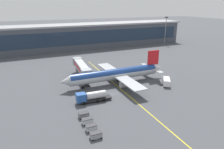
# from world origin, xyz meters

# --- Properties ---
(ground_plane) EXTENTS (700.00, 700.00, 0.00)m
(ground_plane) POSITION_xyz_m (0.00, 0.00, 0.00)
(ground_plane) COLOR #47494F
(apron_lead_in_line) EXTENTS (3.07, 79.96, 0.01)m
(apron_lead_in_line) POSITION_xyz_m (3.80, 2.00, 0.00)
(apron_lead_in_line) COLOR yellow
(apron_lead_in_line) RESTS_ON ground_plane
(terminal_building) EXTENTS (211.04, 19.42, 15.86)m
(terminal_building) POSITION_xyz_m (-18.15, 77.89, 7.95)
(terminal_building) COLOR #424751
(terminal_building) RESTS_ON ground_plane
(main_airliner) EXTENTS (41.31, 32.61, 11.16)m
(main_airliner) POSITION_xyz_m (4.42, 8.05, 3.66)
(main_airliner) COLOR #B2B7BC
(main_airliner) RESTS_ON ground_plane
(jet_bridge) EXTENTS (5.42, 21.18, 6.36)m
(jet_bridge) POSITION_xyz_m (-5.30, 19.51, 4.68)
(jet_bridge) COLOR #B2B7BC
(jet_bridge) RESTS_ON ground_plane
(fuel_tanker) EXTENTS (10.92, 3.11, 3.25)m
(fuel_tanker) POSITION_xyz_m (-8.87, -2.88, 1.75)
(fuel_tanker) COLOR #232326
(fuel_tanker) RESTS_ON ground_plane
(lavatory_truck) EXTENTS (5.17, 6.09, 2.50)m
(lavatory_truck) POSITION_xyz_m (20.60, -1.33, 1.42)
(lavatory_truck) COLOR white
(lavatory_truck) RESTS_ON ground_plane
(baggage_cart_0) EXTENTS (2.68, 1.67, 1.48)m
(baggage_cart_0) POSITION_xyz_m (-14.00, -20.43, 0.78)
(baggage_cart_0) COLOR gray
(baggage_cart_0) RESTS_ON ground_plane
(baggage_cart_1) EXTENTS (2.68, 1.67, 1.48)m
(baggage_cart_1) POSITION_xyz_m (-13.94, -17.23, 0.78)
(baggage_cart_1) COLOR #B2B7BC
(baggage_cart_1) RESTS_ON ground_plane
(baggage_cart_2) EXTENTS (2.68, 1.67, 1.48)m
(baggage_cart_2) POSITION_xyz_m (-13.88, -14.03, 0.78)
(baggage_cart_2) COLOR #B2B7BC
(baggage_cart_2) RESTS_ON ground_plane
(baggage_cart_3) EXTENTS (2.68, 1.67, 1.48)m
(baggage_cart_3) POSITION_xyz_m (-13.82, -10.83, 0.78)
(baggage_cart_3) COLOR #595B60
(baggage_cart_3) RESTS_ON ground_plane
(apron_light_mast_0) EXTENTS (2.80, 0.50, 19.58)m
(apron_light_mast_0) POSITION_xyz_m (72.42, 65.93, 11.69)
(apron_light_mast_0) COLOR gray
(apron_light_mast_0) RESTS_ON ground_plane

